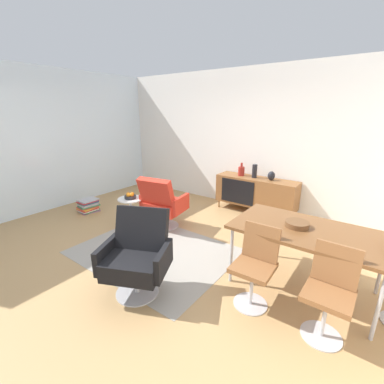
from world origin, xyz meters
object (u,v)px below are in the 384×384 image
(magazine_stack, at_px, (88,205))
(vase_ceramic_small, at_px, (241,171))
(sideboard, at_px, (256,192))
(lounge_chair_red, at_px, (162,202))
(wooden_bowl_on_table, at_px, (297,224))
(dining_table, at_px, (308,233))
(dining_chair_front_right, at_px, (330,290))
(armchair_black_shell, at_px, (137,253))
(vase_cobalt, at_px, (271,176))
(side_table_round, at_px, (131,209))
(fruit_bowl, at_px, (130,196))
(dining_chair_front_left, at_px, (255,263))
(vase_sculptural_dark, at_px, (255,171))

(magazine_stack, bearing_deg, vase_ceramic_small, 39.65)
(sideboard, relative_size, lounge_chair_red, 1.69)
(wooden_bowl_on_table, bearing_deg, dining_table, -1.65)
(dining_chair_front_right, distance_m, armchair_black_shell, 1.94)
(vase_cobalt, xyz_separation_m, magazine_stack, (-3.03, -2.00, -0.67))
(side_table_round, bearing_deg, dining_table, 0.53)
(sideboard, distance_m, vase_ceramic_small, 0.51)
(dining_chair_front_right, bearing_deg, vase_ceramic_small, 130.55)
(side_table_round, relative_size, fruit_bowl, 2.60)
(dining_chair_front_right, bearing_deg, dining_table, 122.12)
(dining_chair_front_left, height_order, side_table_round, dining_chair_front_left)
(dining_chair_front_right, relative_size, side_table_round, 1.65)
(vase_cobalt, distance_m, vase_sculptural_dark, 0.34)
(sideboard, height_order, vase_cobalt, vase_cobalt)
(dining_table, height_order, dining_chair_front_left, dining_chair_front_left)
(sideboard, relative_size, fruit_bowl, 8.00)
(dining_table, distance_m, fruit_bowl, 2.91)
(dining_chair_front_left, bearing_deg, side_table_round, 168.26)
(armchair_black_shell, bearing_deg, dining_chair_front_left, 27.51)
(dining_chair_front_right, bearing_deg, lounge_chair_red, 163.61)
(vase_sculptural_dark, distance_m, dining_table, 2.40)
(lounge_chair_red, relative_size, armchair_black_shell, 1.00)
(sideboard, height_order, lounge_chair_red, lounge_chair_red)
(vase_cobalt, bearing_deg, magazine_stack, -146.65)
(vase_cobalt, xyz_separation_m, dining_chair_front_right, (1.48, -2.46, -0.34))
(dining_chair_front_right, xyz_separation_m, fruit_bowl, (-3.26, 0.53, 0.09))
(vase_cobalt, distance_m, wooden_bowl_on_table, 2.14)
(armchair_black_shell, bearing_deg, magazine_stack, 158.42)
(wooden_bowl_on_table, bearing_deg, dining_chair_front_right, -49.83)
(vase_ceramic_small, height_order, fruit_bowl, vase_ceramic_small)
(wooden_bowl_on_table, height_order, fruit_bowl, wooden_bowl_on_table)
(vase_cobalt, height_order, dining_chair_front_left, vase_cobalt)
(sideboard, height_order, wooden_bowl_on_table, wooden_bowl_on_table)
(sideboard, bearing_deg, dining_chair_front_left, -66.66)
(vase_ceramic_small, bearing_deg, magazine_stack, -140.35)
(vase_cobalt, xyz_separation_m, vase_ceramic_small, (-0.62, 0.00, 0.01))
(vase_cobalt, bearing_deg, dining_table, -59.31)
(dining_table, bearing_deg, vase_sculptural_dark, 127.72)
(side_table_round, height_order, magazine_stack, side_table_round)
(armchair_black_shell, bearing_deg, wooden_bowl_on_table, 40.20)
(vase_ceramic_small, relative_size, wooden_bowl_on_table, 1.01)
(dining_chair_front_left, height_order, fruit_bowl, dining_chair_front_left)
(vase_ceramic_small, bearing_deg, lounge_chair_red, -112.01)
(dining_chair_front_right, distance_m, magazine_stack, 4.55)
(vase_cobalt, distance_m, dining_table, 2.21)
(sideboard, height_order, armchair_black_shell, armchair_black_shell)
(wooden_bowl_on_table, relative_size, fruit_bowl, 1.30)
(vase_sculptural_dark, distance_m, wooden_bowl_on_table, 2.32)
(wooden_bowl_on_table, bearing_deg, lounge_chair_red, 173.74)
(sideboard, bearing_deg, vase_cobalt, 0.38)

